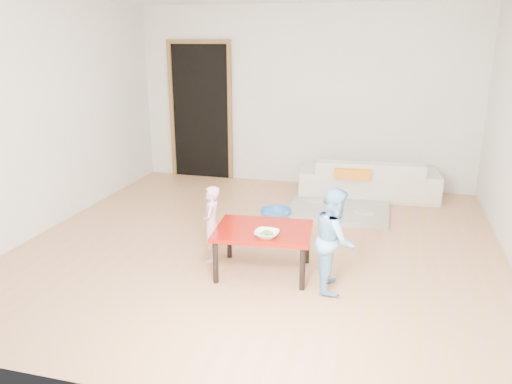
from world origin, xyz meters
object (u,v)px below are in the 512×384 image
at_px(red_table, 263,251).
at_px(child_pink, 211,224).
at_px(basin, 276,214).
at_px(sofa, 368,177).
at_px(child_blue, 335,239).
at_px(bowl, 267,234).

distance_m(red_table, child_pink, 0.60).
bearing_deg(basin, sofa, 49.74).
relative_size(sofa, child_blue, 2.04).
bearing_deg(red_table, basin, 98.13).
relative_size(sofa, child_pink, 2.45).
height_order(sofa, child_pink, child_pink).
height_order(sofa, child_blue, child_blue).
bearing_deg(sofa, red_table, 68.00).
bearing_deg(basin, child_pink, -104.88).
height_order(red_table, basin, red_table).
xyz_separation_m(red_table, child_blue, (0.67, -0.13, 0.24)).
height_order(sofa, basin, sofa).
distance_m(sofa, red_table, 2.82).
height_order(child_pink, basin, child_pink).
xyz_separation_m(child_blue, basin, (-0.88, 1.60, -0.40)).
distance_m(red_table, bowl, 0.32).
bearing_deg(red_table, child_blue, -11.04).
height_order(red_table, child_blue, child_blue).
xyz_separation_m(bowl, child_blue, (0.59, 0.05, -0.01)).
bearing_deg(child_blue, bowl, 86.39).
distance_m(red_table, child_blue, 0.72).
height_order(bowl, child_blue, child_blue).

